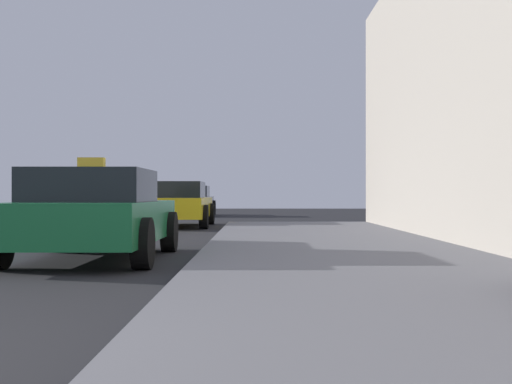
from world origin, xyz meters
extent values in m
cube|color=#196638|center=(0.49, 6.51, 0.54)|extent=(1.78, 4.00, 0.55)
cube|color=black|center=(0.49, 6.31, 1.04)|extent=(1.56, 1.80, 0.45)
cube|color=yellow|center=(0.49, 6.31, 1.35)|extent=(0.36, 0.14, 0.16)
cylinder|color=black|center=(-0.40, 7.79, 0.32)|extent=(0.22, 0.64, 0.64)
cylinder|color=black|center=(1.38, 7.79, 0.32)|extent=(0.22, 0.64, 0.64)
cylinder|color=black|center=(1.38, 5.23, 0.32)|extent=(0.22, 0.64, 0.64)
cube|color=yellow|center=(0.47, 16.24, 0.54)|extent=(1.84, 4.20, 0.55)
cube|color=black|center=(0.47, 16.03, 1.04)|extent=(1.62, 1.89, 0.45)
cylinder|color=black|center=(-0.45, 17.59, 0.32)|extent=(0.22, 0.64, 0.64)
cylinder|color=black|center=(1.39, 17.59, 0.32)|extent=(0.22, 0.64, 0.64)
cylinder|color=black|center=(-0.45, 14.90, 0.32)|extent=(0.22, 0.64, 0.64)
cylinder|color=black|center=(1.39, 14.90, 0.32)|extent=(0.22, 0.64, 0.64)
cube|color=#B7B7BF|center=(-0.02, 25.92, 0.54)|extent=(1.74, 4.01, 0.55)
cube|color=black|center=(-0.02, 25.72, 1.04)|extent=(1.53, 1.80, 0.45)
cylinder|color=black|center=(-0.89, 27.21, 0.32)|extent=(0.22, 0.64, 0.64)
cylinder|color=black|center=(0.85, 27.21, 0.32)|extent=(0.22, 0.64, 0.64)
cylinder|color=black|center=(-0.89, 24.64, 0.32)|extent=(0.22, 0.64, 0.64)
cylinder|color=black|center=(0.85, 24.64, 0.32)|extent=(0.22, 0.64, 0.64)
camera|label=1|loc=(2.77, -3.12, 0.93)|focal=47.92mm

